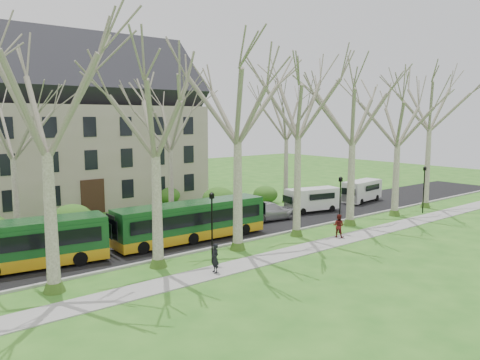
{
  "coord_description": "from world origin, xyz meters",
  "views": [
    {
      "loc": [
        -22.01,
        -23.64,
        8.83
      ],
      "look_at": [
        -0.61,
        3.0,
        4.26
      ],
      "focal_mm": 35.0,
      "sensor_mm": 36.0,
      "label": 1
    }
  ],
  "objects_px": {
    "pedestrian_b": "(338,226)",
    "pedestrian_a": "(215,258)",
    "bus_follow": "(192,221)",
    "bus_lead": "(1,247)",
    "van_b": "(362,191)",
    "sedan": "(269,211)",
    "van_a": "(312,200)"
  },
  "relations": [
    {
      "from": "bus_lead",
      "to": "van_b",
      "type": "relative_size",
      "value": 2.28
    },
    {
      "from": "bus_lead",
      "to": "van_b",
      "type": "bearing_deg",
      "value": 9.48
    },
    {
      "from": "van_a",
      "to": "pedestrian_a",
      "type": "height_order",
      "value": "van_a"
    },
    {
      "from": "bus_follow",
      "to": "van_b",
      "type": "bearing_deg",
      "value": 6.69
    },
    {
      "from": "sedan",
      "to": "pedestrian_a",
      "type": "distance_m",
      "value": 14.39
    },
    {
      "from": "van_b",
      "to": "pedestrian_b",
      "type": "height_order",
      "value": "van_b"
    },
    {
      "from": "bus_follow",
      "to": "pedestrian_b",
      "type": "relative_size",
      "value": 6.63
    },
    {
      "from": "bus_follow",
      "to": "van_b",
      "type": "relative_size",
      "value": 2.22
    },
    {
      "from": "pedestrian_b",
      "to": "van_b",
      "type": "bearing_deg",
      "value": -83.91
    },
    {
      "from": "pedestrian_b",
      "to": "pedestrian_a",
      "type": "bearing_deg",
      "value": 69.27
    },
    {
      "from": "van_b",
      "to": "pedestrian_b",
      "type": "xyz_separation_m",
      "value": [
        -13.48,
        -7.96,
        -0.26
      ]
    },
    {
      "from": "sedan",
      "to": "van_b",
      "type": "bearing_deg",
      "value": -81.63
    },
    {
      "from": "bus_lead",
      "to": "pedestrian_b",
      "type": "bearing_deg",
      "value": -10.3
    },
    {
      "from": "bus_follow",
      "to": "pedestrian_a",
      "type": "height_order",
      "value": "bus_follow"
    },
    {
      "from": "bus_follow",
      "to": "pedestrian_b",
      "type": "height_order",
      "value": "bus_follow"
    },
    {
      "from": "bus_lead",
      "to": "pedestrian_a",
      "type": "height_order",
      "value": "bus_lead"
    },
    {
      "from": "van_b",
      "to": "pedestrian_b",
      "type": "relative_size",
      "value": 2.98
    },
    {
      "from": "pedestrian_a",
      "to": "sedan",
      "type": "bearing_deg",
      "value": 131.5
    },
    {
      "from": "sedan",
      "to": "van_a",
      "type": "bearing_deg",
      "value": -82.71
    },
    {
      "from": "bus_follow",
      "to": "van_b",
      "type": "distance_m",
      "value": 22.49
    },
    {
      "from": "bus_follow",
      "to": "van_a",
      "type": "xyz_separation_m",
      "value": [
        14.42,
        1.59,
        -0.31
      ]
    },
    {
      "from": "bus_lead",
      "to": "bus_follow",
      "type": "distance_m",
      "value": 12.32
    },
    {
      "from": "bus_follow",
      "to": "pedestrian_a",
      "type": "distance_m",
      "value": 7.39
    },
    {
      "from": "bus_lead",
      "to": "bus_follow",
      "type": "relative_size",
      "value": 1.02
    },
    {
      "from": "bus_lead",
      "to": "van_a",
      "type": "height_order",
      "value": "bus_lead"
    },
    {
      "from": "pedestrian_b",
      "to": "bus_follow",
      "type": "bearing_deg",
      "value": 31.46
    },
    {
      "from": "bus_follow",
      "to": "pedestrian_a",
      "type": "bearing_deg",
      "value": -110.87
    },
    {
      "from": "sedan",
      "to": "bus_follow",
      "type": "bearing_deg",
      "value": 106.51
    },
    {
      "from": "bus_lead",
      "to": "sedan",
      "type": "height_order",
      "value": "bus_lead"
    },
    {
      "from": "van_b",
      "to": "van_a",
      "type": "bearing_deg",
      "value": 174.79
    },
    {
      "from": "van_a",
      "to": "van_b",
      "type": "distance_m",
      "value": 7.99
    },
    {
      "from": "bus_lead",
      "to": "sedan",
      "type": "distance_m",
      "value": 21.2
    }
  ]
}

